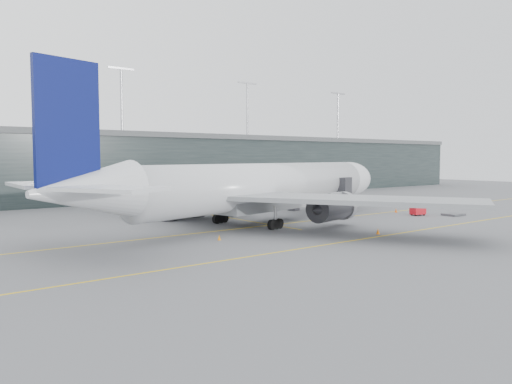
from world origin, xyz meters
TOP-DOWN VIEW (x-y plane):
  - ground at (0.00, 0.00)m, footprint 320.00×320.00m
  - taxiline_a at (0.00, -4.00)m, footprint 160.00×0.25m
  - taxiline_b at (0.00, -20.00)m, footprint 160.00×0.25m
  - taxiline_lead_main at (5.00, 20.00)m, footprint 0.25×60.00m
  - terminal at (-0.00, 58.00)m, footprint 240.00×36.00m
  - main_aircraft at (5.08, -1.72)m, footprint 67.46×62.28m
  - jet_bridge at (17.89, 21.97)m, footprint 17.14×44.35m
  - gse_cart at (31.52, -9.98)m, footprint 2.58×1.92m
  - baggage_dolly at (35.96, -13.75)m, footprint 3.34×2.72m
  - uld_a at (-4.52, 8.84)m, footprint 2.28×2.06m
  - uld_b at (-3.49, 10.76)m, footprint 1.95×1.57m
  - uld_c at (1.44, 11.05)m, footprint 2.44×2.04m
  - cone_nose at (32.30, -5.09)m, footprint 0.48×0.48m
  - cone_wing_stbd at (9.95, -18.72)m, footprint 0.46×0.46m
  - cone_wing_port at (10.88, 11.82)m, footprint 0.45×0.45m
  - cone_tail at (-8.31, -10.21)m, footprint 0.40×0.40m

SIDE VIEW (x-z plane):
  - ground at x=0.00m, z-range 0.00..0.00m
  - taxiline_a at x=0.00m, z-range 0.00..0.02m
  - taxiline_b at x=0.00m, z-range 0.00..0.02m
  - taxiline_lead_main at x=5.00m, z-range 0.00..0.02m
  - baggage_dolly at x=35.96m, z-range 0.03..0.36m
  - cone_tail at x=-8.31m, z-range 0.00..0.64m
  - cone_wing_port at x=10.88m, z-range 0.00..0.71m
  - cone_wing_stbd at x=9.95m, z-range 0.00..0.73m
  - cone_nose at x=32.30m, z-range 0.00..0.76m
  - gse_cart at x=31.52m, z-range 0.09..1.68m
  - uld_a at x=-4.52m, z-range 0.04..1.75m
  - uld_b at x=-3.49m, z-range 0.04..1.80m
  - uld_c at x=1.44m, z-range 0.05..2.10m
  - jet_bridge at x=17.89m, z-range 1.57..7.88m
  - main_aircraft at x=5.08m, z-range -4.19..14.91m
  - terminal at x=0.00m, z-range -6.88..22.12m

